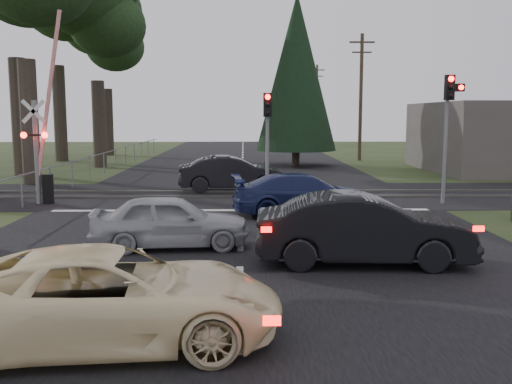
{
  "coord_description": "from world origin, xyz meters",
  "views": [
    {
      "loc": [
        0.09,
        -11.22,
        3.26
      ],
      "look_at": [
        0.4,
        3.32,
        1.3
      ],
      "focal_mm": 40.0,
      "sensor_mm": 36.0,
      "label": 1
    }
  ],
  "objects_px": {
    "cream_coupe": "(109,297)",
    "blue_sedan": "(304,195)",
    "dark_car_far": "(231,174)",
    "dark_hatchback": "(363,230)",
    "crossing_signal": "(42,148)",
    "utility_pole_mid": "(361,95)",
    "utility_pole_far": "(317,102)",
    "traffic_signal_right": "(449,114)",
    "silver_car": "(171,221)",
    "traffic_signal_center": "(267,127)"
  },
  "relations": [
    {
      "from": "utility_pole_far",
      "to": "cream_coupe",
      "type": "relative_size",
      "value": 1.81
    },
    {
      "from": "crossing_signal",
      "to": "utility_pole_mid",
      "type": "height_order",
      "value": "utility_pole_mid"
    },
    {
      "from": "cream_coupe",
      "to": "dark_car_far",
      "type": "distance_m",
      "value": 16.8
    },
    {
      "from": "traffic_signal_right",
      "to": "silver_car",
      "type": "relative_size",
      "value": 1.21
    },
    {
      "from": "utility_pole_mid",
      "to": "silver_car",
      "type": "distance_m",
      "value": 29.47
    },
    {
      "from": "traffic_signal_right",
      "to": "dark_hatchback",
      "type": "bearing_deg",
      "value": -119.71
    },
    {
      "from": "traffic_signal_center",
      "to": "blue_sedan",
      "type": "relative_size",
      "value": 0.87
    },
    {
      "from": "traffic_signal_center",
      "to": "dark_car_far",
      "type": "xyz_separation_m",
      "value": [
        -1.45,
        2.74,
        -2.05
      ]
    },
    {
      "from": "utility_pole_far",
      "to": "dark_car_far",
      "type": "xyz_separation_m",
      "value": [
        -8.95,
        -41.58,
        -3.97
      ]
    },
    {
      "from": "dark_car_far",
      "to": "dark_hatchback",
      "type": "bearing_deg",
      "value": -170.98
    },
    {
      "from": "cream_coupe",
      "to": "silver_car",
      "type": "bearing_deg",
      "value": -6.6
    },
    {
      "from": "dark_car_far",
      "to": "silver_car",
      "type": "bearing_deg",
      "value": 167.99
    },
    {
      "from": "traffic_signal_right",
      "to": "utility_pole_far",
      "type": "distance_m",
      "value": 45.56
    },
    {
      "from": "crossing_signal",
      "to": "dark_car_far",
      "type": "bearing_deg",
      "value": 28.01
    },
    {
      "from": "utility_pole_mid",
      "to": "cream_coupe",
      "type": "bearing_deg",
      "value": -107.24
    },
    {
      "from": "silver_car",
      "to": "blue_sedan",
      "type": "distance_m",
      "value": 5.94
    },
    {
      "from": "crossing_signal",
      "to": "traffic_signal_right",
      "type": "height_order",
      "value": "crossing_signal"
    },
    {
      "from": "cream_coupe",
      "to": "blue_sedan",
      "type": "xyz_separation_m",
      "value": [
        3.91,
        10.56,
        -0.01
      ]
    },
    {
      "from": "dark_hatchback",
      "to": "traffic_signal_right",
      "type": "bearing_deg",
      "value": -26.73
    },
    {
      "from": "traffic_signal_center",
      "to": "silver_car",
      "type": "relative_size",
      "value": 1.05
    },
    {
      "from": "blue_sedan",
      "to": "silver_car",
      "type": "bearing_deg",
      "value": 134.36
    },
    {
      "from": "cream_coupe",
      "to": "blue_sedan",
      "type": "distance_m",
      "value": 11.25
    },
    {
      "from": "traffic_signal_center",
      "to": "cream_coupe",
      "type": "bearing_deg",
      "value": -101.47
    },
    {
      "from": "utility_pole_mid",
      "to": "dark_hatchback",
      "type": "distance_m",
      "value": 29.83
    },
    {
      "from": "cream_coupe",
      "to": "silver_car",
      "type": "xyz_separation_m",
      "value": [
        0.12,
        5.99,
        -0.03
      ]
    },
    {
      "from": "traffic_signal_right",
      "to": "silver_car",
      "type": "distance_m",
      "value": 11.81
    },
    {
      "from": "utility_pole_far",
      "to": "dark_car_far",
      "type": "relative_size",
      "value": 1.97
    },
    {
      "from": "dark_hatchback",
      "to": "dark_car_far",
      "type": "xyz_separation_m",
      "value": [
        -3.16,
        12.42,
        -0.02
      ]
    },
    {
      "from": "traffic_signal_center",
      "to": "utility_pole_mid",
      "type": "height_order",
      "value": "utility_pole_mid"
    },
    {
      "from": "utility_pole_mid",
      "to": "silver_car",
      "type": "relative_size",
      "value": 2.32
    },
    {
      "from": "utility_pole_mid",
      "to": "cream_coupe",
      "type": "height_order",
      "value": "utility_pole_mid"
    },
    {
      "from": "traffic_signal_center",
      "to": "blue_sedan",
      "type": "xyz_separation_m",
      "value": [
        1.07,
        -3.45,
        -2.12
      ]
    },
    {
      "from": "utility_pole_mid",
      "to": "dark_hatchback",
      "type": "height_order",
      "value": "utility_pole_mid"
    },
    {
      "from": "dark_hatchback",
      "to": "utility_pole_mid",
      "type": "bearing_deg",
      "value": -8.31
    },
    {
      "from": "utility_pole_far",
      "to": "utility_pole_mid",
      "type": "bearing_deg",
      "value": -90.0
    },
    {
      "from": "crossing_signal",
      "to": "dark_hatchback",
      "type": "bearing_deg",
      "value": -41.35
    },
    {
      "from": "cream_coupe",
      "to": "dark_hatchback",
      "type": "relative_size",
      "value": 1.06
    },
    {
      "from": "crossing_signal",
      "to": "dark_car_far",
      "type": "height_order",
      "value": "crossing_signal"
    },
    {
      "from": "traffic_signal_right",
      "to": "silver_car",
      "type": "height_order",
      "value": "traffic_signal_right"
    },
    {
      "from": "crossing_signal",
      "to": "utility_pole_mid",
      "type": "distance_m",
      "value": 25.78
    },
    {
      "from": "utility_pole_mid",
      "to": "utility_pole_far",
      "type": "height_order",
      "value": "same"
    },
    {
      "from": "traffic_signal_center",
      "to": "dark_car_far",
      "type": "distance_m",
      "value": 3.72
    },
    {
      "from": "utility_pole_far",
      "to": "crossing_signal",
      "type": "bearing_deg",
      "value": -109.23
    },
    {
      "from": "crossing_signal",
      "to": "dark_hatchback",
      "type": "height_order",
      "value": "crossing_signal"
    },
    {
      "from": "utility_pole_mid",
      "to": "dark_car_far",
      "type": "relative_size",
      "value": 1.97
    },
    {
      "from": "crossing_signal",
      "to": "traffic_signal_center",
      "type": "bearing_deg",
      "value": 6.15
    },
    {
      "from": "utility_pole_mid",
      "to": "dark_car_far",
      "type": "xyz_separation_m",
      "value": [
        -8.95,
        -16.58,
        -3.97
      ]
    },
    {
      "from": "traffic_signal_right",
      "to": "dark_car_far",
      "type": "xyz_separation_m",
      "value": [
        -7.99,
        3.94,
        -2.56
      ]
    },
    {
      "from": "silver_car",
      "to": "dark_car_far",
      "type": "distance_m",
      "value": 10.83
    },
    {
      "from": "utility_pole_mid",
      "to": "dark_hatchback",
      "type": "relative_size",
      "value": 1.92
    }
  ]
}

